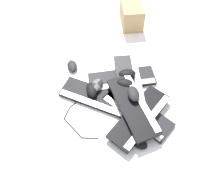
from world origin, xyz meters
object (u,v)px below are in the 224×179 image
mouse_0 (127,73)px  mouse_2 (96,86)px  keyboard_3 (140,117)px  mouse_1 (138,142)px  keyboard_2 (137,112)px  keyboard_1 (95,97)px  mouse_7 (133,94)px  keyboard_5 (133,105)px  mouse_5 (92,90)px  mouse_6 (72,66)px  keyboard_4 (129,81)px  mouse_3 (125,83)px  mouse_4 (96,86)px  cardboard_box (132,15)px  keyboard_0 (122,79)px

mouse_0 → mouse_2: 0.21m
mouse_2 → keyboard_3: bearing=93.8°
mouse_0 → mouse_1: bearing=91.8°
keyboard_2 → mouse_0: size_ratio=4.11×
keyboard_1 → mouse_7: size_ratio=4.21×
keyboard_5 → mouse_5: size_ratio=4.13×
mouse_6 → keyboard_3: bearing=30.9°
mouse_5 → mouse_1: bearing=-156.3°
keyboard_3 → keyboard_4: bearing=20.6°
keyboard_1 → mouse_2: 0.07m
keyboard_1 → keyboard_5: (-0.06, -0.24, 0.06)m
keyboard_2 → mouse_3: bearing=31.4°
keyboard_1 → mouse_4: mouse_4 is taller
keyboard_2 → cardboard_box: (0.82, 0.13, 0.08)m
mouse_3 → keyboard_5: bearing=-64.5°
mouse_2 → mouse_5: (-0.03, 0.02, 0.00)m
mouse_2 → mouse_3: 0.19m
mouse_0 → mouse_3: bearing=75.5°
mouse_4 → keyboard_0: bearing=-45.3°
mouse_2 → mouse_4: bearing=164.5°
mouse_4 → mouse_5: 0.04m
keyboard_0 → mouse_1: bearing=-160.8°
keyboard_0 → mouse_7: 0.21m
keyboard_5 → mouse_7: mouse_7 is taller
keyboard_4 → mouse_5: bearing=115.3°
keyboard_2 → mouse_3: (0.15, 0.09, 0.07)m
keyboard_4 → mouse_4: mouse_4 is taller
keyboard_3 → keyboard_4: 0.26m
keyboard_2 → keyboard_4: (0.20, 0.07, 0.03)m
keyboard_4 → mouse_1: bearing=-166.2°
keyboard_2 → keyboard_4: bearing=20.1°
keyboard_2 → mouse_1: mouse_1 is taller
mouse_0 → mouse_7: size_ratio=1.00×
mouse_7 → mouse_1: bearing=-7.9°
keyboard_2 → mouse_6: size_ratio=4.11×
mouse_4 → mouse_6: (0.16, 0.20, -0.03)m
mouse_6 → mouse_3: bearing=45.5°
keyboard_3 → mouse_5: mouse_5 is taller
mouse_3 → keyboard_4: bearing=67.8°
keyboard_5 → mouse_0: (0.23, 0.06, 0.01)m
keyboard_1 → keyboard_3: 0.32m
keyboard_1 → cardboard_box: (0.76, -0.15, 0.08)m
mouse_0 → keyboard_2: bearing=98.2°
mouse_6 → cardboard_box: (0.54, -0.35, 0.07)m
mouse_4 → keyboard_2: bearing=-104.3°
keyboard_3 → mouse_0: (0.28, 0.11, 0.04)m
keyboard_3 → mouse_2: mouse_2 is taller
mouse_3 → mouse_4: (-0.02, 0.18, -0.03)m
keyboard_4 → mouse_6: 0.42m
keyboard_2 → keyboard_3: bearing=-157.1°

